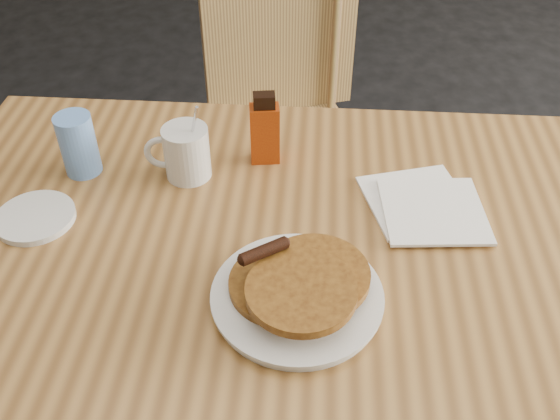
{
  "coord_description": "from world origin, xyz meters",
  "views": [
    {
      "loc": [
        -0.02,
        -0.72,
        1.48
      ],
      "look_at": [
        -0.02,
        0.03,
        0.83
      ],
      "focal_mm": 40.0,
      "sensor_mm": 36.0,
      "label": 1
    }
  ],
  "objects_px": {
    "main_table": "(267,252)",
    "coffee_mug": "(185,152)",
    "pancake_plate": "(298,290)",
    "blue_tumbler": "(78,145)",
    "chair_main_far": "(280,98)",
    "syrup_bottle": "(265,131)"
  },
  "relations": [
    {
      "from": "chair_main_far",
      "to": "syrup_bottle",
      "type": "height_order",
      "value": "chair_main_far"
    },
    {
      "from": "main_table",
      "to": "pancake_plate",
      "type": "bearing_deg",
      "value": -71.34
    },
    {
      "from": "pancake_plate",
      "to": "syrup_bottle",
      "type": "relative_size",
      "value": 1.79
    },
    {
      "from": "chair_main_far",
      "to": "main_table",
      "type": "bearing_deg",
      "value": -106.03
    },
    {
      "from": "main_table",
      "to": "coffee_mug",
      "type": "bearing_deg",
      "value": 132.13
    },
    {
      "from": "main_table",
      "to": "pancake_plate",
      "type": "xyz_separation_m",
      "value": [
        0.05,
        -0.15,
        0.06
      ]
    },
    {
      "from": "pancake_plate",
      "to": "coffee_mug",
      "type": "xyz_separation_m",
      "value": [
        -0.2,
        0.32,
        0.03
      ]
    },
    {
      "from": "chair_main_far",
      "to": "pancake_plate",
      "type": "distance_m",
      "value": 0.92
    },
    {
      "from": "main_table",
      "to": "syrup_bottle",
      "type": "xyz_separation_m",
      "value": [
        -0.01,
        0.22,
        0.11
      ]
    },
    {
      "from": "main_table",
      "to": "chair_main_far",
      "type": "distance_m",
      "value": 0.76
    },
    {
      "from": "blue_tumbler",
      "to": "coffee_mug",
      "type": "bearing_deg",
      "value": -3.77
    },
    {
      "from": "coffee_mug",
      "to": "syrup_bottle",
      "type": "xyz_separation_m",
      "value": [
        0.15,
        0.05,
        0.01
      ]
    },
    {
      "from": "chair_main_far",
      "to": "syrup_bottle",
      "type": "relative_size",
      "value": 6.51
    },
    {
      "from": "syrup_bottle",
      "to": "chair_main_far",
      "type": "bearing_deg",
      "value": 82.74
    },
    {
      "from": "pancake_plate",
      "to": "blue_tumbler",
      "type": "bearing_deg",
      "value": 140.8
    },
    {
      "from": "coffee_mug",
      "to": "main_table",
      "type": "bearing_deg",
      "value": -65.36
    },
    {
      "from": "pancake_plate",
      "to": "blue_tumbler",
      "type": "xyz_separation_m",
      "value": [
        -0.4,
        0.33,
        0.04
      ]
    },
    {
      "from": "pancake_plate",
      "to": "coffee_mug",
      "type": "relative_size",
      "value": 1.64
    },
    {
      "from": "coffee_mug",
      "to": "blue_tumbler",
      "type": "relative_size",
      "value": 1.33
    },
    {
      "from": "chair_main_far",
      "to": "blue_tumbler",
      "type": "bearing_deg",
      "value": -138.11
    },
    {
      "from": "main_table",
      "to": "coffee_mug",
      "type": "height_order",
      "value": "coffee_mug"
    },
    {
      "from": "pancake_plate",
      "to": "syrup_bottle",
      "type": "height_order",
      "value": "syrup_bottle"
    }
  ]
}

